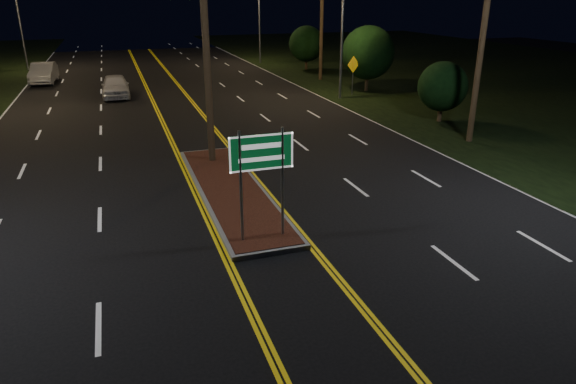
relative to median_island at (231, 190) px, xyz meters
name	(u,v)px	position (x,y,z in m)	size (l,w,h in m)	color
ground	(295,291)	(0.00, -7.00, -0.08)	(120.00, 120.00, 0.00)	black
grass_right	(531,78)	(30.00, 18.00, -0.08)	(40.00, 110.00, 0.01)	black
median_island	(231,190)	(0.00, 0.00, 0.00)	(2.25, 10.25, 0.17)	gray
highway_sign	(262,163)	(0.00, -4.20, 2.32)	(1.80, 0.08, 3.20)	gray
streetlight_left_far	(21,6)	(-10.61, 37.00, 5.57)	(1.91, 0.44, 9.00)	gray
streetlight_right_mid	(337,11)	(10.61, 15.00, 5.57)	(1.91, 0.44, 9.00)	gray
streetlight_right_far	(255,5)	(10.61, 35.00, 5.57)	(1.91, 0.44, 9.00)	gray
shrub_near	(443,86)	(13.50, 7.00, 1.86)	(2.70, 2.70, 3.30)	#382819
shrub_mid	(368,53)	(14.00, 17.00, 2.64)	(3.78, 3.78, 4.62)	#382819
shrub_far	(307,44)	(13.80, 29.00, 2.25)	(3.24, 3.24, 3.96)	#382819
car_near	(115,84)	(-3.47, 20.36, 0.80)	(2.27, 5.29, 1.76)	silver
car_far	(43,71)	(-8.76, 28.39, 0.84)	(2.36, 5.51, 1.84)	silver
warning_sign	(353,70)	(12.26, 15.72, 1.68)	(1.06, 0.43, 2.68)	gray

